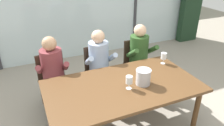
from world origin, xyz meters
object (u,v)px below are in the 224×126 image
person_maroon_top (53,71)px  ice_bucket_primary (143,77)px  chair_near_curtain (53,77)px  person_olive_shirt (141,55)px  dining_table (123,89)px  chair_center (137,61)px  wine_glass_near_bucket (129,80)px  chair_left_of_center (99,68)px  person_pale_blue_shirt (100,62)px  wine_glass_by_left_taster (164,56)px

person_maroon_top → ice_bucket_primary: 1.34m
chair_near_curtain → person_olive_shirt: person_olive_shirt is taller
dining_table → chair_center: 1.20m
chair_near_curtain → person_maroon_top: bearing=-97.2°
person_olive_shirt → wine_glass_near_bucket: 1.17m
chair_near_curtain → chair_center: bearing=-6.3°
dining_table → ice_bucket_primary: 0.31m
chair_left_of_center → ice_bucket_primary: ice_bucket_primary is taller
chair_near_curtain → chair_center: size_ratio=1.00×
dining_table → chair_left_of_center: (0.02, 0.95, -0.15)m
chair_left_of_center → person_olive_shirt: (0.72, -0.13, 0.17)m
person_pale_blue_shirt → ice_bucket_primary: 0.94m
chair_center → wine_glass_near_bucket: (-0.71, -1.04, 0.34)m
dining_table → person_olive_shirt: 1.10m
chair_left_of_center → person_pale_blue_shirt: bearing=-104.1°
chair_left_of_center → person_maroon_top: size_ratio=0.73×
chair_left_of_center → ice_bucket_primary: (0.23, -1.03, 0.33)m
wine_glass_near_bucket → person_maroon_top: bearing=130.2°
person_pale_blue_shirt → person_olive_shirt: same height
ice_bucket_primary → chair_left_of_center: bearing=102.5°
person_maroon_top → chair_left_of_center: bearing=15.5°
person_maroon_top → ice_bucket_primary: person_maroon_top is taller
chair_center → person_pale_blue_shirt: person_pale_blue_shirt is taller
person_maroon_top → dining_table: bearing=-41.9°
dining_table → chair_center: bearing=51.6°
dining_table → person_olive_shirt: size_ratio=1.66×
person_pale_blue_shirt → wine_glass_by_left_taster: 0.99m
chair_center → chair_left_of_center: bearing=-178.3°
chair_center → ice_bucket_primary: (-0.49, -1.01, 0.33)m
person_pale_blue_shirt → wine_glass_near_bucket: size_ratio=6.80×
chair_left_of_center → chair_center: bearing=-5.5°
person_maroon_top → person_pale_blue_shirt: size_ratio=1.00×
person_pale_blue_shirt → person_olive_shirt: bearing=2.8°
wine_glass_near_bucket → ice_bucket_primary: bearing=6.8°
person_pale_blue_shirt → ice_bucket_primary: person_pale_blue_shirt is taller
chair_left_of_center → person_pale_blue_shirt: 0.22m
person_maroon_top → chair_near_curtain: bearing=94.7°
chair_near_curtain → ice_bucket_primary: (0.99, -1.01, 0.33)m
dining_table → wine_glass_by_left_taster: bearing=20.1°
chair_left_of_center → wine_glass_by_left_taster: (0.81, -0.64, 0.34)m
wine_glass_by_left_taster → person_olive_shirt: bearing=99.3°
chair_near_curtain → person_maroon_top: size_ratio=0.73×
chair_near_curtain → person_pale_blue_shirt: (0.74, -0.12, 0.17)m
person_olive_shirt → wine_glass_by_left_taster: (0.08, -0.51, 0.17)m
chair_center → wine_glass_by_left_taster: bearing=-79.4°
chair_left_of_center → chair_center: size_ratio=1.00×
chair_center → person_maroon_top: person_maroon_top is taller
chair_near_curtain → person_pale_blue_shirt: size_ratio=0.73×
person_maroon_top → ice_bucket_primary: (0.99, -0.89, 0.16)m
person_maroon_top → person_olive_shirt: bearing=5.6°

